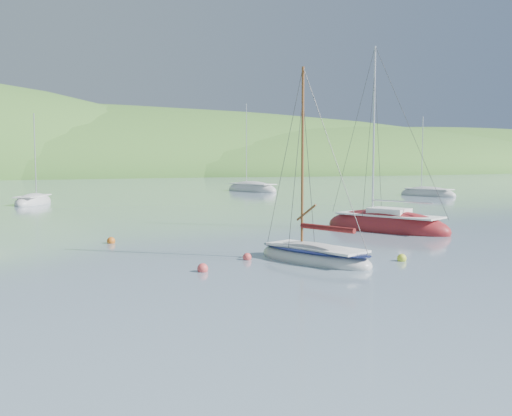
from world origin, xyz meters
name	(u,v)px	position (x,y,z in m)	size (l,w,h in m)	color
ground	(321,266)	(0.00, 0.00, 0.00)	(700.00, 700.00, 0.00)	slate
shoreline_hills	(15,174)	(-9.66, 172.42, 0.00)	(690.00, 135.00, 56.00)	#35702A
daysailer_white	(314,257)	(0.30, 1.08, 0.21)	(4.17, 6.37, 9.19)	silver
sloop_red	(386,227)	(9.93, 8.85, 0.23)	(6.17, 8.99, 12.63)	maroon
distant_sloop_a	(33,202)	(-9.67, 41.26, 0.17)	(5.15, 7.42, 10.03)	silver
distant_sloop_b	(252,190)	(19.81, 53.56, 0.22)	(6.21, 10.02, 13.48)	silver
distant_sloop_d	(428,194)	(35.85, 35.46, 0.18)	(4.93, 7.93, 10.68)	silver
mooring_buoys	(305,244)	(2.06, 5.15, 0.12)	(21.71, 11.11, 0.50)	#CADB2E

